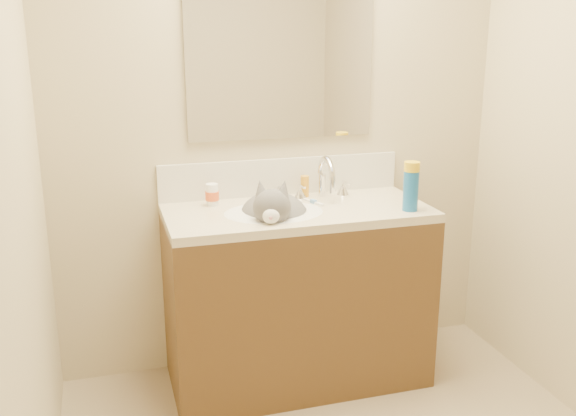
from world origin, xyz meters
TOP-DOWN VIEW (x-y plane):
  - room_shell at (0.00, 0.00)m, footprint 2.24×2.54m
  - vanity_cabinet at (0.00, 0.97)m, footprint 1.20×0.55m
  - counter_slab at (0.00, 0.97)m, footprint 1.20×0.55m
  - basin at (-0.12, 0.94)m, footprint 0.45×0.36m
  - faucet at (0.18, 1.11)m, footprint 0.28×0.20m
  - cat at (-0.11, 0.96)m, footprint 0.41×0.47m
  - backsplash at (0.00, 1.24)m, footprint 1.20×0.02m
  - mirror at (0.00, 1.24)m, footprint 0.90×0.02m
  - pill_bottle at (-0.36, 1.14)m, footprint 0.07×0.07m
  - pill_label at (-0.36, 1.14)m, footprint 0.08×0.08m
  - silver_jar at (-0.02, 1.16)m, footprint 0.06×0.06m
  - amber_bottle at (0.10, 1.17)m, footprint 0.05×0.05m
  - toothbrush at (0.10, 1.04)m, footprint 0.06×0.14m
  - toothbrush_head at (0.10, 1.04)m, footprint 0.03×0.04m
  - spray_can at (0.47, 0.80)m, footprint 0.07×0.07m
  - spray_cap at (0.47, 0.80)m, footprint 0.07×0.07m

SIDE VIEW (x-z plane):
  - vanity_cabinet at x=0.00m, z-range 0.00..0.82m
  - basin at x=-0.12m, z-range 0.72..0.86m
  - cat at x=-0.11m, z-range 0.67..1.01m
  - counter_slab at x=0.00m, z-range 0.82..0.86m
  - toothbrush at x=0.10m, z-range 0.86..0.87m
  - toothbrush_head at x=0.10m, z-range 0.86..0.88m
  - silver_jar at x=-0.02m, z-range 0.86..0.92m
  - pill_label at x=-0.36m, z-range 0.89..0.93m
  - pill_bottle at x=-0.36m, z-range 0.86..0.96m
  - amber_bottle at x=0.10m, z-range 0.86..0.96m
  - faucet at x=0.18m, z-range 0.84..1.05m
  - backsplash at x=0.00m, z-range 0.86..1.04m
  - spray_can at x=0.47m, z-range 0.86..1.05m
  - spray_cap at x=0.47m, z-range 1.04..1.08m
  - room_shell at x=0.00m, z-range 0.23..2.75m
  - mirror at x=0.00m, z-range 1.14..1.94m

